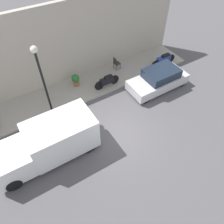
{
  "coord_description": "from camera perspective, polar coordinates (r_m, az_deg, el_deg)",
  "views": [
    {
      "loc": [
        -5.95,
        4.08,
        9.65
      ],
      "look_at": [
        1.08,
        -0.24,
        0.6
      ],
      "focal_mm": 35.0,
      "sensor_mm": 36.0,
      "label": 1
    }
  ],
  "objects": [
    {
      "name": "delivery_van",
      "position": [
        10.9,
        -16.65,
        -7.74
      ],
      "size": [
        1.91,
        4.96,
        1.99
      ],
      "color": "white",
      "rests_on": "ground_plane"
    },
    {
      "name": "potted_plant",
      "position": [
        14.55,
        -9.5,
        8.33
      ],
      "size": [
        0.52,
        0.52,
        0.83
      ],
      "color": "brown",
      "rests_on": "sidewalk"
    },
    {
      "name": "parked_car",
      "position": [
        14.58,
        12.05,
        8.32
      ],
      "size": [
        1.71,
        3.94,
        1.36
      ],
      "color": "silver",
      "rests_on": "ground_plane"
    },
    {
      "name": "motorcycle_blue",
      "position": [
        16.57,
        13.33,
        13.14
      ],
      "size": [
        0.3,
        2.11,
        0.85
      ],
      "color": "navy",
      "rests_on": "sidewalk"
    },
    {
      "name": "sidewalk",
      "position": [
        14.66,
        -7.61,
        6.32
      ],
      "size": [
        2.59,
        15.82,
        0.11
      ],
      "color": "gray",
      "rests_on": "ground_plane"
    },
    {
      "name": "building_facade",
      "position": [
        14.33,
        -11.32,
        17.08
      ],
      "size": [
        0.3,
        15.82,
        5.12
      ],
      "color": "#B2A899",
      "rests_on": "ground_plane"
    },
    {
      "name": "ground_plane",
      "position": [
        12.05,
        1.73,
        -5.6
      ],
      "size": [
        60.0,
        60.0,
        0.0
      ],
      "primitive_type": "plane",
      "color": "#514F51"
    },
    {
      "name": "streetlamp",
      "position": [
        11.49,
        -18.17,
        10.02
      ],
      "size": [
        0.35,
        0.35,
        4.34
      ],
      "color": "black",
      "rests_on": "sidewalk"
    },
    {
      "name": "motorcycle_black",
      "position": [
        14.29,
        -1.31,
        8.07
      ],
      "size": [
        0.3,
        1.78,
        0.79
      ],
      "color": "black",
      "rests_on": "sidewalk"
    },
    {
      "name": "cafe_chair",
      "position": [
        15.75,
        1.09,
        12.73
      ],
      "size": [
        0.4,
        0.4,
        0.91
      ],
      "color": "#262626",
      "rests_on": "sidewalk"
    }
  ]
}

